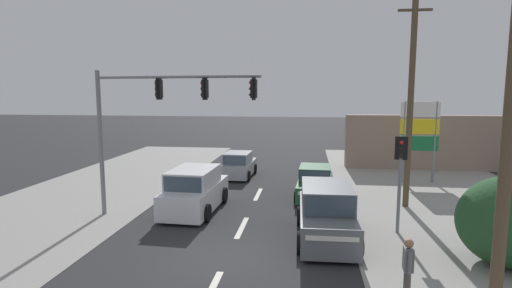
% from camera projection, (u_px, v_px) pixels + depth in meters
% --- Properties ---
extents(ground_plane, '(140.00, 140.00, 0.00)m').
position_uv_depth(ground_plane, '(226.00, 260.00, 12.25)').
color(ground_plane, '#28282B').
extents(lane_dash_mid, '(0.20, 2.40, 0.01)m').
position_uv_depth(lane_dash_mid, '(242.00, 227.00, 15.20)').
color(lane_dash_mid, silver).
rests_on(lane_dash_mid, ground).
extents(lane_dash_far, '(0.20, 2.40, 0.01)m').
position_uv_depth(lane_dash_far, '(258.00, 194.00, 20.12)').
color(lane_dash_far, silver).
rests_on(lane_dash_far, ground).
extents(kerb_right_verge, '(10.00, 44.00, 0.02)m').
position_uv_depth(kerb_right_verge, '(508.00, 249.00, 13.07)').
color(kerb_right_verge, gray).
rests_on(kerb_right_verge, ground).
extents(kerb_left_verge, '(8.00, 40.00, 0.02)m').
position_uv_depth(kerb_left_verge, '(52.00, 211.00, 17.27)').
color(kerb_left_verge, gray).
rests_on(kerb_left_verge, ground).
extents(utility_pole_foreground_right, '(3.78, 0.38, 10.18)m').
position_uv_depth(utility_pole_foreground_right, '(506.00, 76.00, 7.81)').
color(utility_pole_foreground_right, brown).
rests_on(utility_pole_foreground_right, ground).
extents(utility_pole_midground_right, '(1.80, 0.26, 9.66)m').
position_uv_depth(utility_pole_midground_right, '(411.00, 93.00, 17.28)').
color(utility_pole_midground_right, brown).
rests_on(utility_pole_midground_right, ground).
extents(traffic_signal_mast, '(6.85, 1.08, 6.00)m').
position_uv_depth(traffic_signal_mast, '(152.00, 112.00, 15.70)').
color(traffic_signal_mast, slate).
rests_on(traffic_signal_mast, ground).
extents(pedestal_signal_right_kerb, '(0.44, 0.31, 3.56)m').
position_uv_depth(pedestal_signal_right_kerb, '(400.00, 168.00, 14.31)').
color(pedestal_signal_right_kerb, slate).
rests_on(pedestal_signal_right_kerb, ground).
extents(shopping_plaza_sign, '(2.10, 0.16, 4.60)m').
position_uv_depth(shopping_plaza_sign, '(419.00, 130.00, 22.37)').
color(shopping_plaza_sign, slate).
rests_on(shopping_plaza_sign, ground).
extents(shopfront_wall_far, '(12.00, 1.00, 3.60)m').
position_uv_depth(shopfront_wall_far, '(438.00, 143.00, 26.34)').
color(shopfront_wall_far, gray).
rests_on(shopfront_wall_far, ground).
extents(hatchback_oncoming_mid, '(1.91, 3.71, 1.53)m').
position_uv_depth(hatchback_oncoming_mid, '(315.00, 184.00, 19.37)').
color(hatchback_oncoming_mid, '#235633').
rests_on(hatchback_oncoming_mid, ground).
extents(hatchback_oncoming_near, '(1.89, 3.69, 1.53)m').
position_uv_depth(hatchback_oncoming_near, '(239.00, 165.00, 24.18)').
color(hatchback_oncoming_near, '#A3A8AD').
rests_on(hatchback_oncoming_near, ground).
extents(suv_crossing_left, '(2.20, 4.60, 1.90)m').
position_uv_depth(suv_crossing_left, '(195.00, 191.00, 17.23)').
color(suv_crossing_left, silver).
rests_on(suv_crossing_left, ground).
extents(suv_kerbside_parked, '(2.14, 4.58, 1.90)m').
position_uv_depth(suv_kerbside_parked, '(327.00, 214.00, 13.98)').
color(suv_kerbside_parked, slate).
rests_on(suv_kerbside_parked, ground).
extents(pedestrian_at_kerb, '(0.25, 0.56, 1.63)m').
position_uv_depth(pedestrian_at_kerb, '(408.00, 267.00, 9.68)').
color(pedestrian_at_kerb, '#47423D').
rests_on(pedestrian_at_kerb, ground).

